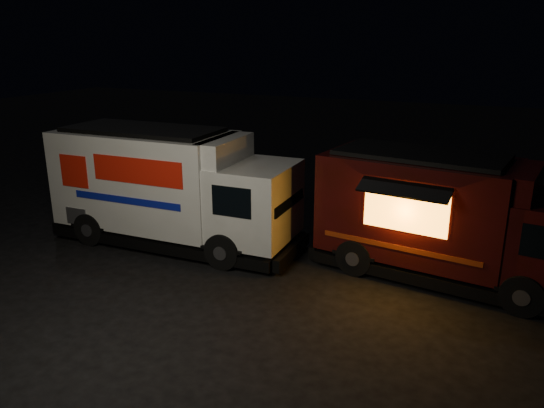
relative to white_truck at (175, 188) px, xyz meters
The scene contains 3 objects.
ground 3.96m from the white_truck, 34.85° to the right, with size 80.00×80.00×0.00m, color black.
white_truck is the anchor object (origin of this frame).
red_truck 7.48m from the white_truck, ahead, with size 6.63×2.44×3.08m, color #380A0B, non-canonical shape.
Camera 1 is at (5.48, -10.01, 5.76)m, focal length 35.00 mm.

